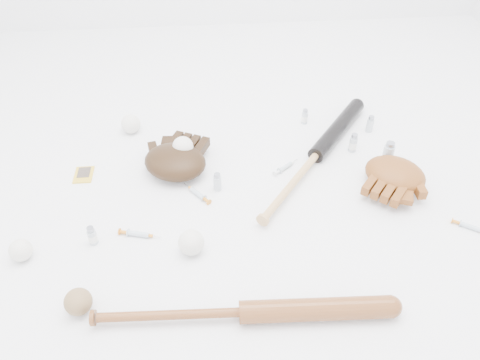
{
  "coord_description": "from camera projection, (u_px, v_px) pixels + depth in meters",
  "views": [
    {
      "loc": [
        -0.14,
        -1.14,
        1.09
      ],
      "look_at": [
        -0.03,
        0.04,
        0.06
      ],
      "focal_mm": 35.0,
      "sensor_mm": 36.0,
      "label": 1
    }
  ],
  "objects": [
    {
      "name": "bat_dark",
      "position": [
        316.0,
        155.0,
        1.73
      ],
      "size": [
        0.56,
        0.71,
        0.06
      ],
      "primitive_type": null,
      "rotation": [
        0.0,
        0.0,
        0.92
      ],
      "color": "black",
      "rests_on": "ground"
    },
    {
      "name": "bat_wood",
      "position": [
        243.0,
        312.0,
        1.22
      ],
      "size": [
        0.83,
        0.1,
        0.06
      ],
      "primitive_type": null,
      "rotation": [
        0.0,
        0.0,
        -0.05
      ],
      "color": "brown",
      "rests_on": "ground"
    },
    {
      "name": "glove_dark",
      "position": [
        175.0,
        162.0,
        1.67
      ],
      "size": [
        0.36,
        0.36,
        0.1
      ],
      "primitive_type": null,
      "rotation": [
        0.0,
        0.0,
        -0.44
      ],
      "color": "black",
      "rests_on": "ground"
    },
    {
      "name": "glove_tan",
      "position": [
        395.0,
        174.0,
        1.63
      ],
      "size": [
        0.35,
        0.35,
        0.09
      ],
      "primitive_type": null,
      "rotation": [
        0.0,
        0.0,
        2.45
      ],
      "color": "brown",
      "rests_on": "ground"
    },
    {
      "name": "trading_card",
      "position": [
        84.0,
        175.0,
        1.69
      ],
      "size": [
        0.07,
        0.09,
        0.01
      ],
      "primitive_type": "cube",
      "rotation": [
        0.0,
        0.0,
        0.0
      ],
      "color": "gold",
      "rests_on": "ground"
    },
    {
      "name": "pedestal",
      "position": [
        184.0,
        160.0,
        1.72
      ],
      "size": [
        0.11,
        0.11,
        0.05
      ],
      "primitive_type": "cube",
      "rotation": [
        0.0,
        0.0,
        -0.41
      ],
      "color": "white",
      "rests_on": "ground"
    },
    {
      "name": "baseball_on_pedestal",
      "position": [
        183.0,
        147.0,
        1.68
      ],
      "size": [
        0.08,
        0.08,
        0.08
      ],
      "primitive_type": "sphere",
      "color": "white",
      "rests_on": "pedestal"
    },
    {
      "name": "baseball_left",
      "position": [
        21.0,
        250.0,
        1.38
      ],
      "size": [
        0.07,
        0.07,
        0.07
      ],
      "primitive_type": "sphere",
      "color": "white",
      "rests_on": "ground"
    },
    {
      "name": "baseball_upper",
      "position": [
        131.0,
        124.0,
        1.87
      ],
      "size": [
        0.08,
        0.08,
        0.08
      ],
      "primitive_type": "sphere",
      "color": "white",
      "rests_on": "ground"
    },
    {
      "name": "baseball_mid",
      "position": [
        191.0,
        243.0,
        1.39
      ],
      "size": [
        0.08,
        0.08,
        0.08
      ],
      "primitive_type": "sphere",
      "color": "white",
      "rests_on": "ground"
    },
    {
      "name": "baseball_aged",
      "position": [
        78.0,
        302.0,
        1.24
      ],
      "size": [
        0.07,
        0.07,
        0.07
      ],
      "primitive_type": "sphere",
      "color": "olive",
      "rests_on": "ground"
    },
    {
      "name": "syringe_0",
      "position": [
        138.0,
        234.0,
        1.46
      ],
      "size": [
        0.15,
        0.06,
        0.02
      ],
      "primitive_type": null,
      "rotation": [
        0.0,
        0.0,
        -0.26
      ],
      "color": "#ADBCC6",
      "rests_on": "ground"
    },
    {
      "name": "syringe_1",
      "position": [
        198.0,
        194.0,
        1.6
      ],
      "size": [
        0.11,
        0.13,
        0.02
      ],
      "primitive_type": null,
      "rotation": [
        0.0,
        0.0,
        2.24
      ],
      "color": "#ADBCC6",
      "rests_on": "ground"
    },
    {
      "name": "syringe_2",
      "position": [
        285.0,
        167.0,
        1.71
      ],
      "size": [
        0.12,
        0.11,
        0.02
      ],
      "primitive_type": null,
      "rotation": [
        0.0,
        0.0,
        0.68
      ],
      "color": "#ADBCC6",
      "rests_on": "ground"
    },
    {
      "name": "syringe_3",
      "position": [
        470.0,
        227.0,
        1.49
      ],
      "size": [
        0.12,
        0.1,
        0.02
      ],
      "primitive_type": null,
      "rotation": [
        0.0,
        0.0,
        -0.61
      ],
      "color": "#ADBCC6",
      "rests_on": "ground"
    },
    {
      "name": "vial_0",
      "position": [
        305.0,
        116.0,
        1.92
      ],
      "size": [
        0.03,
        0.03,
        0.07
      ],
      "primitive_type": "cylinder",
      "color": "silver",
      "rests_on": "ground"
    },
    {
      "name": "vial_1",
      "position": [
        370.0,
        124.0,
        1.88
      ],
      "size": [
        0.03,
        0.03,
        0.07
      ],
      "primitive_type": "cylinder",
      "color": "silver",
      "rests_on": "ground"
    },
    {
      "name": "vial_2",
      "position": [
        217.0,
        182.0,
        1.61
      ],
      "size": [
        0.03,
        0.03,
        0.07
      ],
      "primitive_type": "cylinder",
      "color": "silver",
      "rests_on": "ground"
    },
    {
      "name": "vial_3",
      "position": [
        388.0,
        153.0,
        1.71
      ],
      "size": [
        0.04,
        0.04,
        0.09
      ],
      "primitive_type": "cylinder",
      "color": "silver",
      "rests_on": "ground"
    },
    {
      "name": "vial_4",
      "position": [
        92.0,
        235.0,
        1.42
      ],
      "size": [
        0.03,
        0.03,
        0.07
      ],
      "primitive_type": "cylinder",
      "color": "silver",
      "rests_on": "ground"
    },
    {
      "name": "vial_5",
      "position": [
        353.0,
        143.0,
        1.78
      ],
      "size": [
        0.03,
        0.03,
        0.08
      ],
      "primitive_type": "cylinder",
      "color": "silver",
      "rests_on": "ground"
    }
  ]
}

